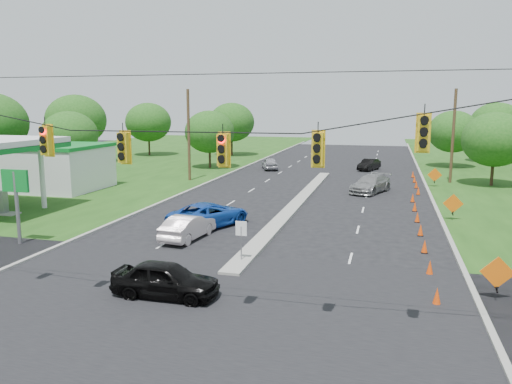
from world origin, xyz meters
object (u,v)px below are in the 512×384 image
(white_sedan, at_px, (188,227))
(blue_pickup, at_px, (209,214))
(gas_station, at_px, (25,163))
(black_sedan, at_px, (166,280))

(white_sedan, bearing_deg, blue_pickup, -86.46)
(gas_station, bearing_deg, blue_pickup, -21.58)
(gas_station, xyz_separation_m, blue_pickup, (19.64, -7.77, -1.81))
(black_sedan, height_order, white_sedan, black_sedan)
(white_sedan, height_order, blue_pickup, blue_pickup)
(white_sedan, bearing_deg, black_sedan, 112.98)
(white_sedan, xyz_separation_m, blue_pickup, (0.14, 3.05, 0.07))
(gas_station, xyz_separation_m, white_sedan, (19.50, -10.82, -1.88))
(black_sedan, distance_m, blue_pickup, 11.60)
(blue_pickup, bearing_deg, black_sedan, 126.05)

